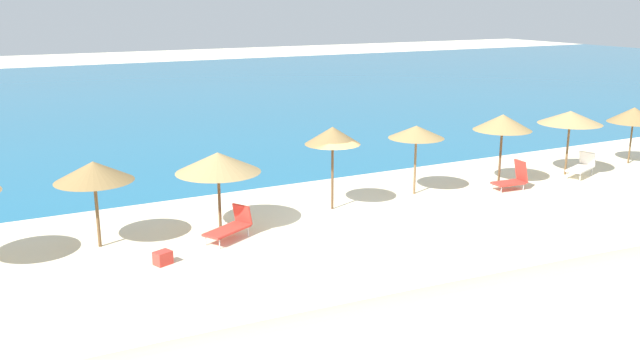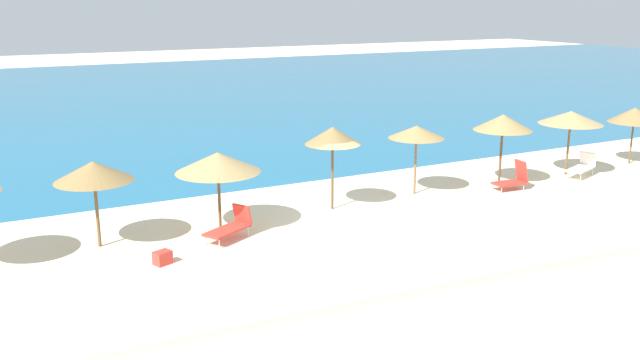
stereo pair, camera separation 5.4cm
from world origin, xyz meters
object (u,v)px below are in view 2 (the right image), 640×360
at_px(beach_umbrella_3, 218,162).
at_px(lounge_chair_2, 582,166).
at_px(beach_umbrella_5, 417,132).
at_px(beach_umbrella_4, 333,136).
at_px(cooler_box, 163,258).
at_px(beach_umbrella_7, 571,118).
at_px(beach_umbrella_6, 503,123).
at_px(beach_umbrella_8, 635,115).
at_px(lounge_chair_0, 513,179).
at_px(beach_umbrella_2, 94,171).
at_px(lounge_chair_3, 231,226).

xyz_separation_m(beach_umbrella_3, lounge_chair_2, (15.68, -0.53, -1.79)).
bearing_deg(beach_umbrella_5, beach_umbrella_4, -175.94).
distance_m(beach_umbrella_5, cooler_box, 10.95).
height_order(beach_umbrella_4, beach_umbrella_7, beach_umbrella_4).
bearing_deg(lounge_chair_2, cooler_box, 74.12).
distance_m(beach_umbrella_6, beach_umbrella_7, 3.64).
xyz_separation_m(beach_umbrella_6, lounge_chair_2, (3.96, -0.60, -2.08)).
bearing_deg(beach_umbrella_8, cooler_box, -174.15).
xyz_separation_m(beach_umbrella_6, lounge_chair_0, (0.00, -0.78, -2.08)).
relative_size(beach_umbrella_3, beach_umbrella_8, 1.06).
bearing_deg(beach_umbrella_5, beach_umbrella_6, -7.60).
bearing_deg(beach_umbrella_2, beach_umbrella_3, -3.42).
height_order(beach_umbrella_6, beach_umbrella_7, beach_umbrella_6).
xyz_separation_m(lounge_chair_0, cooler_box, (-14.15, -1.35, -0.25)).
height_order(beach_umbrella_4, beach_umbrella_6, beach_umbrella_4).
xyz_separation_m(beach_umbrella_6, cooler_box, (-14.14, -2.14, -2.33)).
bearing_deg(beach_umbrella_2, lounge_chair_0, -3.44).
xyz_separation_m(beach_umbrella_8, cooler_box, (-21.88, -2.24, -2.02)).
xyz_separation_m(beach_umbrella_2, beach_umbrella_6, (15.45, -0.15, 0.20)).
height_order(beach_umbrella_3, lounge_chair_0, beach_umbrella_3).
bearing_deg(beach_umbrella_8, lounge_chair_2, -169.40).
height_order(beach_umbrella_3, beach_umbrella_5, beach_umbrella_5).
bearing_deg(beach_umbrella_2, beach_umbrella_5, 1.73).
height_order(beach_umbrella_3, beach_umbrella_7, beach_umbrella_7).
distance_m(beach_umbrella_8, cooler_box, 22.09).
bearing_deg(beach_umbrella_3, lounge_chair_0, -3.45).
distance_m(beach_umbrella_6, lounge_chair_0, 2.23).
relative_size(lounge_chair_0, lounge_chair_3, 0.78).
bearing_deg(beach_umbrella_3, beach_umbrella_2, 176.58).
bearing_deg(beach_umbrella_3, lounge_chair_3, -89.72).
bearing_deg(beach_umbrella_3, cooler_box, -139.61).
distance_m(beach_umbrella_4, lounge_chair_0, 7.84).
xyz_separation_m(beach_umbrella_2, beach_umbrella_3, (3.73, -0.22, -0.09)).
bearing_deg(beach_umbrella_8, beach_umbrella_7, -177.97).
xyz_separation_m(beach_umbrella_3, beach_umbrella_8, (19.46, 0.18, -0.02)).
bearing_deg(beach_umbrella_2, beach_umbrella_4, 0.64).
bearing_deg(beach_umbrella_5, beach_umbrella_3, -175.88).
relative_size(beach_umbrella_4, lounge_chair_3, 1.70).
bearing_deg(lounge_chair_3, beach_umbrella_8, -115.45).
bearing_deg(beach_umbrella_2, lounge_chair_2, -2.21).
distance_m(lounge_chair_2, cooler_box, 18.17).
distance_m(beach_umbrella_2, lounge_chair_0, 15.59).
xyz_separation_m(beach_umbrella_5, cooler_box, (-10.40, -2.64, -2.20)).
distance_m(beach_umbrella_8, lounge_chair_2, 4.24).
relative_size(beach_umbrella_2, beach_umbrella_6, 0.92).
distance_m(lounge_chair_0, lounge_chair_2, 3.96).
bearing_deg(lounge_chair_0, beach_umbrella_6, 5.40).
bearing_deg(beach_umbrella_4, beach_umbrella_3, -175.82).
xyz_separation_m(beach_umbrella_5, lounge_chair_3, (-7.97, -1.56, -1.97)).
bearing_deg(cooler_box, lounge_chair_0, 5.47).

